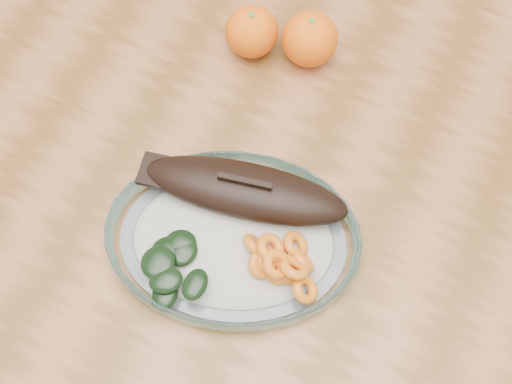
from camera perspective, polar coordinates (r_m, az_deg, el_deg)
ground at (r=1.47m, az=-2.11°, el=-10.43°), size 3.00×3.00×0.00m
dining_table at (r=0.85m, az=-3.59°, el=-0.72°), size 1.20×0.80×0.75m
plated_meal at (r=0.71m, az=-2.01°, el=-3.90°), size 0.65×0.65×0.08m
orange_left at (r=0.81m, az=4.79°, el=13.40°), size 0.07×0.07×0.07m
orange_right at (r=0.82m, az=-0.40°, el=14.07°), size 0.07×0.07×0.07m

